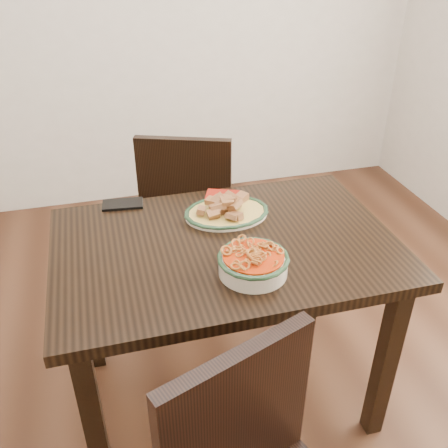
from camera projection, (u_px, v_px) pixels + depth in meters
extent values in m
plane|color=#381E11|center=(225.00, 374.00, 2.16)|extent=(3.50, 3.50, 0.00)
cube|color=black|center=(226.00, 247.00, 1.70)|extent=(1.15, 0.77, 0.04)
cube|color=black|center=(95.00, 426.00, 1.53)|extent=(0.06, 0.06, 0.71)
cube|color=black|center=(386.00, 362.00, 1.75)|extent=(0.06, 0.06, 0.71)
cube|color=black|center=(88.00, 300.00, 2.04)|extent=(0.06, 0.06, 0.71)
cube|color=black|center=(314.00, 263.00, 2.26)|extent=(0.06, 0.06, 0.71)
cube|color=black|center=(192.00, 210.00, 2.52)|extent=(0.54, 0.54, 0.04)
cube|color=black|center=(229.00, 231.00, 2.76)|extent=(0.04, 0.04, 0.41)
cube|color=black|center=(168.00, 228.00, 2.79)|extent=(0.04, 0.04, 0.41)
cube|color=black|center=(223.00, 268.00, 2.48)|extent=(0.04, 0.04, 0.41)
cube|color=black|center=(155.00, 264.00, 2.50)|extent=(0.04, 0.04, 0.41)
cube|color=black|center=(184.00, 185.00, 2.23)|extent=(0.41, 0.18, 0.44)
cube|color=black|center=(236.00, 421.00, 1.18)|extent=(0.41, 0.18, 0.44)
ellipsoid|color=beige|center=(227.00, 214.00, 1.84)|extent=(0.31, 0.23, 0.02)
ellipsoid|color=gold|center=(227.00, 212.00, 1.83)|extent=(0.29, 0.22, 0.01)
torus|color=#183620|center=(227.00, 212.00, 1.83)|extent=(0.24, 0.24, 0.01)
cylinder|color=beige|center=(253.00, 265.00, 1.53)|extent=(0.21, 0.21, 0.06)
torus|color=#18341D|center=(253.00, 258.00, 1.51)|extent=(0.22, 0.22, 0.02)
cylinder|color=#A92807|center=(253.00, 257.00, 1.51)|extent=(0.19, 0.19, 0.01)
cube|color=black|center=(123.00, 204.00, 1.90)|extent=(0.16, 0.10, 0.01)
cube|color=#9B180B|center=(222.00, 197.00, 1.95)|extent=(0.16, 0.15, 0.01)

